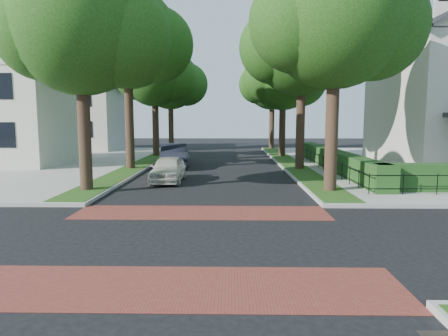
# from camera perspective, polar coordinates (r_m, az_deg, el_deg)

# --- Properties ---
(ground) EXTENTS (120.00, 120.00, 0.00)m
(ground) POSITION_cam_1_polar(r_m,az_deg,el_deg) (11.30, -4.41, -10.12)
(ground) COLOR black
(ground) RESTS_ON ground
(crosswalk_far) EXTENTS (9.00, 2.20, 0.01)m
(crosswalk_far) POSITION_cam_1_polar(r_m,az_deg,el_deg) (14.38, -3.22, -6.36)
(crosswalk_far) COLOR maroon
(crosswalk_far) RESTS_ON ground
(crosswalk_near) EXTENTS (9.00, 2.20, 0.01)m
(crosswalk_near) POSITION_cam_1_polar(r_m,az_deg,el_deg) (8.31, -6.56, -16.56)
(crosswalk_near) COLOR maroon
(crosswalk_near) RESTS_ON ground
(grass_strip_ne) EXTENTS (1.60, 29.80, 0.02)m
(grass_strip_ne) POSITION_cam_1_polar(r_m,az_deg,el_deg) (30.34, 9.23, 0.90)
(grass_strip_ne) COLOR #234614
(grass_strip_ne) RESTS_ON sidewalk_ne
(grass_strip_nw) EXTENTS (1.60, 29.80, 0.02)m
(grass_strip_nw) POSITION_cam_1_polar(r_m,az_deg,el_deg) (30.70, -11.14, 0.93)
(grass_strip_nw) COLOR #234614
(grass_strip_nw) RESTS_ON sidewalk_nw
(tree_right_near) EXTENTS (7.75, 6.67, 10.66)m
(tree_right_near) POSITION_cam_1_polar(r_m,az_deg,el_deg) (19.06, 15.76, 19.78)
(tree_right_near) COLOR black
(tree_right_near) RESTS_ON sidewalk_ne
(tree_right_mid) EXTENTS (8.25, 7.09, 11.22)m
(tree_right_mid) POSITION_cam_1_polar(r_m,az_deg,el_deg) (26.81, 11.26, 16.86)
(tree_right_mid) COLOR black
(tree_right_mid) RESTS_ON sidewalk_ne
(tree_right_far) EXTENTS (7.25, 6.23, 9.74)m
(tree_right_far) POSITION_cam_1_polar(r_m,az_deg,el_deg) (35.46, 8.56, 12.69)
(tree_right_far) COLOR black
(tree_right_far) RESTS_ON sidewalk_ne
(tree_right_back) EXTENTS (7.50, 6.45, 10.20)m
(tree_right_back) POSITION_cam_1_polar(r_m,az_deg,el_deg) (44.40, 7.02, 12.01)
(tree_right_back) COLOR black
(tree_right_back) RESTS_ON sidewalk_ne
(tree_left_near) EXTENTS (7.50, 6.45, 10.20)m
(tree_left_near) POSITION_cam_1_polar(r_m,az_deg,el_deg) (19.51, -19.33, 18.26)
(tree_left_near) COLOR black
(tree_left_near) RESTS_ON sidewalk_nw
(tree_left_mid) EXTENTS (8.00, 6.88, 11.48)m
(tree_left_mid) POSITION_cam_1_polar(r_m,az_deg,el_deg) (27.25, -13.32, 17.41)
(tree_left_mid) COLOR black
(tree_left_mid) RESTS_ON sidewalk_nw
(tree_left_far) EXTENTS (7.00, 6.02, 9.86)m
(tree_left_far) POSITION_cam_1_polar(r_m,az_deg,el_deg) (35.76, -9.67, 12.96)
(tree_left_far) COLOR black
(tree_left_far) RESTS_ON sidewalk_nw
(tree_left_back) EXTENTS (7.75, 6.66, 10.44)m
(tree_left_back) POSITION_cam_1_polar(r_m,az_deg,el_deg) (44.65, -7.49, 12.16)
(tree_left_back) COLOR black
(tree_left_back) RESTS_ON sidewalk_nw
(hedge_main_road) EXTENTS (1.00, 18.00, 1.20)m
(hedge_main_road) POSITION_cam_1_polar(r_m,az_deg,el_deg) (26.73, 15.40, 1.20)
(hedge_main_road) COLOR #1D3E15
(hedge_main_road) RESTS_ON sidewalk_ne
(fence_main_road) EXTENTS (0.06, 18.00, 0.90)m
(fence_main_road) POSITION_cam_1_polar(r_m,az_deg,el_deg) (26.55, 13.72, 0.89)
(fence_main_road) COLOR black
(fence_main_road) RESTS_ON sidewalk_ne
(house_left_near) EXTENTS (10.00, 9.00, 10.14)m
(house_left_near) POSITION_cam_1_polar(r_m,az_deg,el_deg) (33.21, -29.29, 9.06)
(house_left_near) COLOR beige
(house_left_near) RESTS_ON sidewalk_nw
(house_left_far) EXTENTS (10.00, 9.00, 10.14)m
(house_left_far) POSITION_cam_1_polar(r_m,az_deg,el_deg) (45.87, -20.40, 8.68)
(house_left_far) COLOR beige
(house_left_far) RESTS_ON sidewalk_nw
(parked_car_front) EXTENTS (1.66, 4.07, 1.38)m
(parked_car_front) POSITION_cam_1_polar(r_m,az_deg,el_deg) (21.45, -7.99, -0.14)
(parked_car_front) COLOR beige
(parked_car_front) RESTS_ON ground
(parked_car_middle) EXTENTS (2.37, 5.19, 1.65)m
(parked_car_middle) POSITION_cam_1_polar(r_m,az_deg,el_deg) (27.95, -7.17, 1.79)
(parked_car_middle) COLOR #1D1F2C
(parked_car_middle) RESTS_ON ground
(parked_car_rear) EXTENTS (2.69, 5.26, 1.46)m
(parked_car_rear) POSITION_cam_1_polar(r_m,az_deg,el_deg) (30.06, -6.98, 1.97)
(parked_car_rear) COLOR slate
(parked_car_rear) RESTS_ON ground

